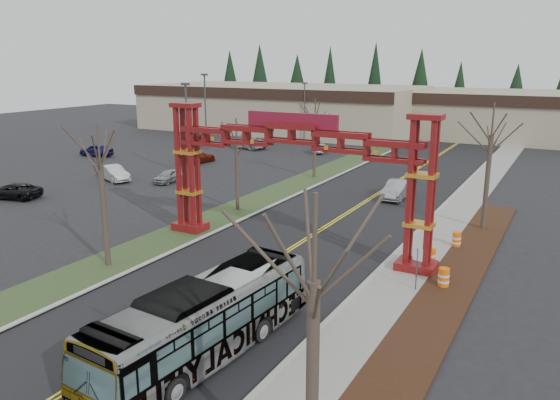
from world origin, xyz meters
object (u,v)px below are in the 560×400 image
Objects in this scene: retail_building_west at (282,108)px; silver_sedan at (397,190)px; parked_car_near_b at (113,173)px; light_pole_near at (187,123)px; parked_car_mid_b at (96,150)px; parked_car_far_a at (320,148)px; bare_tree_right_near at (314,284)px; barrel_mid at (430,258)px; parked_car_near_c at (13,191)px; barrel_north at (456,240)px; bare_tree_median_far at (315,120)px; retail_building_east at (542,116)px; gateway_arch at (292,156)px; light_pole_far at (304,108)px; parked_car_near_a at (169,176)px; bare_tree_median_near at (100,164)px; transit_bus at (205,320)px; bare_tree_median_mid at (236,143)px; barrel_south at (444,278)px; parked_car_far_b at (248,143)px; parked_car_far_c at (197,141)px; light_pole_mid at (205,106)px; parked_car_mid_a at (197,157)px; bare_tree_right_far at (491,136)px.

retail_building_west reaches higher than silver_sedan.
parked_car_near_b is 0.49× the size of light_pole_near.
parked_car_far_a is at bearing 122.22° from parked_car_mid_b.
silver_sedan reaches higher than parked_car_far_a.
bare_tree_right_near is 7.78× the size of barrel_mid.
barrel_north is at bearing 82.23° from parked_car_near_c.
barrel_north is (28.97, -9.73, -4.96)m from light_pole_near.
silver_sedan is 11.96m from bare_tree_median_far.
parked_car_near_b is at bearing 141.81° from bare_tree_right_near.
retail_building_east is 79.98m from bare_tree_right_near.
light_pole_far is at bearing 115.33° from gateway_arch.
parked_car_near_a is at bearing -168.65° from silver_sedan.
retail_building_east is at bearing 11.31° from retail_building_west.
light_pole_far is at bearing 103.60° from bare_tree_median_near.
retail_building_east reaches higher than barrel_north.
parked_car_mid_b is at bearing -102.04° from retail_building_west.
retail_building_west is 4.03× the size of transit_bus.
bare_tree_median_mid reaches higher than transit_bus.
barrel_south is (-0.14, 16.41, -5.86)m from bare_tree_right_near.
parked_car_near_a is at bearing 135.05° from bare_tree_right_near.
gateway_arch reaches higher than parked_car_far_b.
parked_car_far_a is at bearing 130.13° from silver_sedan.
silver_sedan is at bearing 103.32° from bare_tree_right_near.
retail_building_east is at bearing 79.68° from silver_sedan.
barrel_mid is at bearing -49.95° from parked_car_far_c.
parked_car_near_b is at bearing 159.14° from gateway_arch.
light_pole_near is at bearing 75.87° from parked_car_mid_b.
transit_bus is at bearing -26.21° from bare_tree_median_near.
parked_car_far_c is 0.45× the size of light_pole_mid.
transit_bus reaches higher than barrel_north.
barrel_north is (9.15, 5.28, -5.47)m from gateway_arch.
parked_car_near_c is at bearing 154.24° from bare_tree_right_near.
parked_car_near_b is 34.46m from barrel_mid.
parked_car_mid_a is 22.21m from bare_tree_median_mid.
bare_tree_right_near is (18.00, -38.31, 0.57)m from bare_tree_median_far.
retail_building_west is 44.47× the size of barrel_north.
parked_car_mid_a is at bearing 130.47° from bare_tree_right_near.
bare_tree_median_far is 0.92× the size of bare_tree_right_near.
bare_tree_median_far is at bearing -36.77° from parked_car_near_b.
parked_car_near_c reaches higher than barrel_north.
light_pole_near is at bearing -177.66° from silver_sedan.
light_pole_near reaches higher than bare_tree_right_far.
bare_tree_median_mid is at bearing 141.53° from parked_car_mid_a.
light_pole_mid is at bearing 128.78° from bare_tree_right_near.
light_pole_mid reaches higher than gateway_arch.
transit_bus is 53.76m from parked_car_far_b.
parked_car_mid_a is at bearing -64.91° from parked_car_far_c.
parked_car_far_b is at bearing 125.81° from gateway_arch.
parked_car_far_b is at bearing 139.80° from barrel_north.
bare_tree_median_mid is (-10.99, 19.20, 3.80)m from transit_bus.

